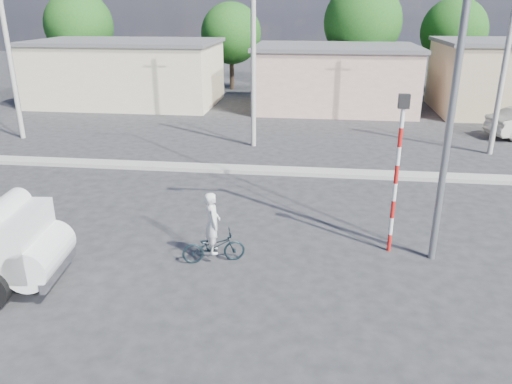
# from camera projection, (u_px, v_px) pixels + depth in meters

# --- Properties ---
(ground_plane) EXTENTS (120.00, 120.00, 0.00)m
(ground_plane) POSITION_uv_depth(u_px,v_px,m) (269.00, 270.00, 12.93)
(ground_plane) COLOR #262628
(ground_plane) RESTS_ON ground
(median) EXTENTS (40.00, 0.80, 0.16)m
(median) POSITION_uv_depth(u_px,v_px,m) (289.00, 171.00, 20.33)
(median) COLOR #99968E
(median) RESTS_ON ground
(bicycle) EXTENTS (1.76, 1.04, 0.88)m
(bicycle) POSITION_uv_depth(u_px,v_px,m) (214.00, 247.00, 13.21)
(bicycle) COLOR black
(bicycle) RESTS_ON ground
(cyclist) EXTENTS (0.56, 0.70, 1.66)m
(cyclist) POSITION_uv_depth(u_px,v_px,m) (213.00, 233.00, 13.07)
(cyclist) COLOR silver
(cyclist) RESTS_ON ground
(traffic_pole) EXTENTS (0.28, 0.18, 4.36)m
(traffic_pole) POSITION_uv_depth(u_px,v_px,m) (398.00, 162.00, 13.03)
(traffic_pole) COLOR red
(traffic_pole) RESTS_ON ground
(streetlight) EXTENTS (2.34, 0.22, 9.00)m
(streetlight) POSITION_uv_depth(u_px,v_px,m) (450.00, 71.00, 11.81)
(streetlight) COLOR slate
(streetlight) RESTS_ON ground
(building_row) EXTENTS (37.80, 7.30, 4.44)m
(building_row) POSITION_uv_depth(u_px,v_px,m) (321.00, 75.00, 32.47)
(building_row) COLOR beige
(building_row) RESTS_ON ground
(tree_row) EXTENTS (34.13, 7.32, 8.10)m
(tree_row) POSITION_uv_depth(u_px,v_px,m) (278.00, 27.00, 38.07)
(tree_row) COLOR #38281E
(tree_row) RESTS_ON ground
(utility_poles) EXTENTS (35.40, 0.24, 8.00)m
(utility_poles) POSITION_uv_depth(u_px,v_px,m) (370.00, 61.00, 22.25)
(utility_poles) COLOR #99968E
(utility_poles) RESTS_ON ground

